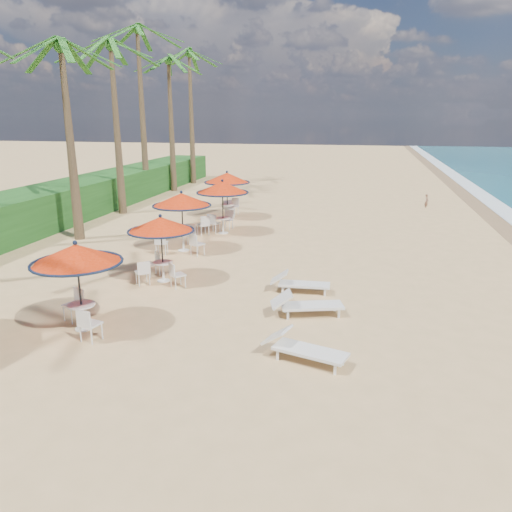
{
  "coord_description": "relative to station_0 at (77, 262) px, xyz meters",
  "views": [
    {
      "loc": [
        1.57,
        -10.81,
        5.24
      ],
      "look_at": [
        -1.45,
        3.04,
        1.2
      ],
      "focal_mm": 35.0,
      "sensor_mm": 36.0,
      "label": 1
    }
  ],
  "objects": [
    {
      "name": "palm_5",
      "position": [
        -7.06,
        19.61,
        7.75
      ],
      "size": [
        5.0,
        5.0,
        10.39
      ],
      "color": "brown",
      "rests_on": "ground"
    },
    {
      "name": "station_0",
      "position": [
        0.0,
        0.0,
        0.0
      ],
      "size": [
        2.22,
        2.22,
        2.32
      ],
      "color": "black",
      "rests_on": "ground"
    },
    {
      "name": "ground",
      "position": [
        5.17,
        0.37,
        -1.77
      ],
      "size": [
        160.0,
        160.0,
        0.0
      ],
      "primitive_type": "plane",
      "color": "tan",
      "rests_on": "ground"
    },
    {
      "name": "palm_3",
      "position": [
        -5.27,
        8.57,
        5.59
      ],
      "size": [
        5.0,
        5.0,
        8.1
      ],
      "color": "brown",
      "rests_on": "ground"
    },
    {
      "name": "station_1",
      "position": [
        0.49,
        3.96,
        -0.14
      ],
      "size": [
        2.13,
        2.13,
        2.22
      ],
      "color": "black",
      "rests_on": "ground"
    },
    {
      "name": "lounger_far",
      "position": [
        4.94,
        3.88,
        -1.46
      ],
      "size": [
        1.82,
        0.64,
        0.65
      ],
      "rotation": [
        0.0,
        0.0,
        0.05
      ],
      "color": "silver",
      "rests_on": "ground"
    },
    {
      "name": "palm_4",
      "position": [
        -6.17,
        14.42,
        6.31
      ],
      "size": [
        5.0,
        5.0,
        8.86
      ],
      "color": "brown",
      "rests_on": "ground"
    },
    {
      "name": "scrub_hedge",
      "position": [
        -8.33,
        11.37,
        -0.87
      ],
      "size": [
        3.0,
        40.0,
        1.8
      ],
      "primitive_type": "cube",
      "color": "#194716",
      "rests_on": "ground"
    },
    {
      "name": "lounger_mid",
      "position": [
        5.36,
        2.08,
        -1.44
      ],
      "size": [
        2.04,
        1.15,
        0.7
      ],
      "rotation": [
        0.0,
        0.0,
        0.29
      ],
      "color": "silver",
      "rests_on": "ground"
    },
    {
      "name": "person",
      "position": [
        10.31,
        19.6,
        -1.34
      ],
      "size": [
        0.3,
        0.36,
        0.85
      ],
      "primitive_type": "imported",
      "rotation": [
        0.0,
        0.0,
        1.23
      ],
      "color": "brown",
      "rests_on": "ground"
    },
    {
      "name": "lounger_near",
      "position": [
        5.61,
        -0.48,
        -1.45
      ],
      "size": [
        1.99,
        1.12,
        0.68
      ],
      "rotation": [
        0.0,
        0.0,
        -0.3
      ],
      "color": "silver",
      "rests_on": "ground"
    },
    {
      "name": "palm_7",
      "position": [
        -6.46,
        27.03,
        7.2
      ],
      "size": [
        5.0,
        5.0,
        9.8
      ],
      "color": "brown",
      "rests_on": "ground"
    },
    {
      "name": "palm_6",
      "position": [
        -6.48,
        22.9,
        6.39
      ],
      "size": [
        5.0,
        5.0,
        8.94
      ],
      "color": "brown",
      "rests_on": "ground"
    },
    {
      "name": "station_2",
      "position": [
        -0.15,
        7.66,
        -0.01
      ],
      "size": [
        2.3,
        2.3,
        2.4
      ],
      "color": "black",
      "rests_on": "ground"
    },
    {
      "name": "station_4",
      "position": [
        -0.17,
        14.4,
        0.11
      ],
      "size": [
        2.36,
        2.37,
        2.46
      ],
      "color": "black",
      "rests_on": "ground"
    },
    {
      "name": "station_3",
      "position": [
        0.49,
        10.95,
        0.04
      ],
      "size": [
        2.36,
        2.36,
        2.46
      ],
      "color": "black",
      "rests_on": "ground"
    }
  ]
}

